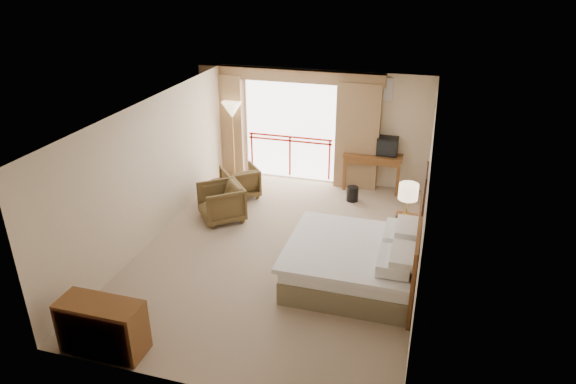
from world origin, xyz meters
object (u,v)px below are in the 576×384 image
(armchair_far, at_px, (241,196))
(tv, at_px, (388,146))
(bed, at_px, (355,262))
(floor_lamp, at_px, (232,113))
(desk, at_px, (374,160))
(table_lamp, at_px, (408,192))
(wastebasket, at_px, (352,194))
(nightstand, at_px, (404,231))
(dresser, at_px, (102,327))
(armchair_near, at_px, (222,219))
(side_table, at_px, (220,189))

(armchair_far, bearing_deg, tv, 162.45)
(bed, bearing_deg, floor_lamp, 134.34)
(floor_lamp, bearing_deg, desk, 4.90)
(bed, relative_size, armchair_far, 2.73)
(table_lamp, bearing_deg, wastebasket, 128.38)
(nightstand, bearing_deg, armchair_far, 167.18)
(nightstand, height_order, floor_lamp, floor_lamp)
(bed, xyz_separation_m, armchair_far, (-3.08, 2.67, -0.38))
(armchair_far, bearing_deg, nightstand, 122.89)
(bed, height_order, table_lamp, table_lamp)
(desk, bearing_deg, wastebasket, -106.51)
(dresser, bearing_deg, desk, 63.76)
(nightstand, xyz_separation_m, armchair_near, (-3.73, -0.02, -0.29))
(desk, distance_m, dresser, 7.22)
(table_lamp, bearing_deg, nightstand, -90.00)
(tv, bearing_deg, nightstand, -81.89)
(tv, distance_m, armchair_far, 3.55)
(tv, height_order, armchair_near, tv)
(table_lamp, relative_size, armchair_far, 0.82)
(armchair_near, bearing_deg, wastebasket, 84.68)
(wastebasket, bearing_deg, dresser, -113.47)
(side_table, bearing_deg, dresser, -86.42)
(desk, xyz_separation_m, dresser, (-2.82, -6.64, -0.29))
(armchair_near, bearing_deg, bed, 24.90)
(nightstand, relative_size, floor_lamp, 0.30)
(nightstand, xyz_separation_m, side_table, (-4.06, 0.67, 0.07))
(desk, bearing_deg, armchair_far, -151.19)
(nightstand, relative_size, wastebasket, 1.72)
(armchair_near, bearing_deg, table_lamp, 51.76)
(floor_lamp, bearing_deg, bed, -45.66)
(nightstand, relative_size, table_lamp, 0.89)
(nightstand, bearing_deg, desk, 115.06)
(armchair_far, distance_m, side_table, 0.69)
(bed, relative_size, table_lamp, 3.33)
(armchair_near, relative_size, floor_lamp, 0.45)
(bed, distance_m, table_lamp, 1.82)
(bed, distance_m, floor_lamp, 5.35)
(floor_lamp, bearing_deg, nightstand, -27.30)
(table_lamp, height_order, desk, table_lamp)
(wastebasket, xyz_separation_m, armchair_near, (-2.47, -1.66, -0.17))
(armchair_far, bearing_deg, side_table, 21.62)
(dresser, bearing_deg, armchair_near, 86.32)
(desk, relative_size, armchair_far, 1.72)
(dresser, bearing_deg, table_lamp, 44.70)
(side_table, distance_m, dresser, 4.79)
(side_table, relative_size, dresser, 0.44)
(floor_lamp, bearing_deg, armchair_near, -75.04)
(wastebasket, bearing_deg, tv, 52.71)
(tv, bearing_deg, dresser, -121.86)
(nightstand, distance_m, tv, 2.66)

